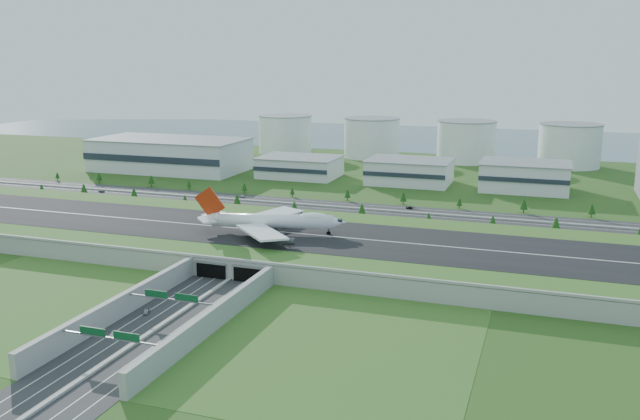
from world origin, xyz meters
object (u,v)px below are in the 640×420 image
(car_2, at_px, (218,307))
(car_0, at_px, (146,311))
(boeing_747, at_px, (271,221))
(car_7, at_px, (241,196))
(car_1, at_px, (114,333))
(car_5, at_px, (409,208))
(fuel_tank_a, at_px, (285,135))
(car_4, at_px, (102,191))
(car_3, at_px, (142,365))

(car_2, bearing_deg, car_0, 5.08)
(boeing_747, distance_m, car_7, 127.60)
(car_2, bearing_deg, car_1, 33.81)
(car_5, bearing_deg, car_7, -90.68)
(fuel_tank_a, distance_m, car_4, 226.65)
(car_4, xyz_separation_m, car_7, (96.73, 15.53, -0.04))
(car_1, bearing_deg, car_3, -49.02)
(car_2, relative_size, car_4, 1.09)
(car_2, height_order, car_4, car_4)
(boeing_747, xyz_separation_m, car_4, (-164.06, 92.02, -13.40))
(car_1, distance_m, car_4, 255.15)
(fuel_tank_a, bearing_deg, car_3, -73.39)
(car_3, bearing_deg, boeing_747, -68.43)
(boeing_747, relative_size, car_4, 15.54)
(car_1, xyz_separation_m, car_4, (-155.06, 202.62, 0.06))
(car_1, xyz_separation_m, car_3, (22.01, -17.59, 0.08))
(car_4, bearing_deg, car_0, -135.81)
(boeing_747, bearing_deg, car_0, -110.07)
(fuel_tank_a, relative_size, boeing_747, 0.71)
(car_1, height_order, car_3, car_3)
(car_0, distance_m, car_5, 206.39)
(car_4, relative_size, car_5, 1.09)
(boeing_747, height_order, car_7, boeing_747)
(fuel_tank_a, relative_size, car_5, 12.00)
(car_4, distance_m, car_7, 97.97)
(car_1, xyz_separation_m, car_2, (20.99, 32.52, -0.02))
(fuel_tank_a, height_order, car_3, fuel_tank_a)
(car_0, bearing_deg, car_4, 109.12)
(car_2, bearing_deg, car_3, 67.81)
(car_3, relative_size, car_7, 1.08)
(car_3, height_order, car_7, car_3)
(car_4, bearing_deg, boeing_747, -115.29)
(car_3, relative_size, car_4, 1.20)
(car_0, bearing_deg, car_2, 7.36)
(car_5, relative_size, car_7, 0.83)
(fuel_tank_a, distance_m, car_7, 212.90)
(boeing_747, distance_m, car_2, 80.14)
(car_3, distance_m, car_5, 239.28)
(fuel_tank_a, xyz_separation_m, car_3, (131.76, -441.67, -16.59))
(boeing_747, relative_size, car_5, 16.99)
(car_4, height_order, car_5, car_4)
(car_3, distance_m, car_7, 249.05)
(car_1, xyz_separation_m, car_5, (52.64, 219.72, -0.03))
(car_0, height_order, car_2, car_0)
(car_2, distance_m, car_4, 244.80)
(car_5, bearing_deg, car_0, -16.62)
(fuel_tank_a, distance_m, car_5, 261.56)
(car_3, bearing_deg, car_5, -81.58)
(boeing_747, xyz_separation_m, car_1, (-9.00, -110.60, -13.46))
(car_5, bearing_deg, car_2, -11.09)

